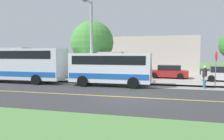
# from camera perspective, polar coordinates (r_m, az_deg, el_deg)

# --- Properties ---
(ground_plane) EXTENTS (120.00, 120.00, 0.00)m
(ground_plane) POSITION_cam_1_polar(r_m,az_deg,el_deg) (13.32, 3.82, -7.25)
(ground_plane) COLOR #548442
(road_surface) EXTENTS (8.00, 100.00, 0.01)m
(road_surface) POSITION_cam_1_polar(r_m,az_deg,el_deg) (13.32, 3.82, -7.24)
(road_surface) COLOR #333335
(road_surface) RESTS_ON ground
(sidewalk) EXTENTS (2.40, 100.00, 0.01)m
(sidewalk) POSITION_cam_1_polar(r_m,az_deg,el_deg) (18.38, 6.73, -4.06)
(sidewalk) COLOR gray
(sidewalk) RESTS_ON ground
(parking_lot_surface) EXTENTS (14.00, 36.00, 0.01)m
(parking_lot_surface) POSITION_cam_1_polar(r_m,az_deg,el_deg) (25.39, 15.59, -1.89)
(parking_lot_surface) COLOR #9E9991
(parking_lot_surface) RESTS_ON ground
(road_centre_line) EXTENTS (0.16, 100.00, 0.00)m
(road_centre_line) POSITION_cam_1_polar(r_m,az_deg,el_deg) (13.32, 3.82, -7.22)
(road_centre_line) COLOR gold
(road_centre_line) RESTS_ON ground
(shuttle_bus_front) EXTENTS (2.60, 6.82, 2.85)m
(shuttle_bus_front) POSITION_cam_1_polar(r_m,az_deg,el_deg) (17.91, -0.32, 0.78)
(shuttle_bus_front) COLOR white
(shuttle_bus_front) RESTS_ON ground
(transit_bus_rear) EXTENTS (2.61, 10.30, 3.27)m
(transit_bus_rear) POSITION_cam_1_polar(r_m,az_deg,el_deg) (22.29, -24.79, 1.65)
(transit_bus_rear) COLOR silver
(transit_bus_rear) RESTS_ON ground
(pedestrian_with_bags) EXTENTS (0.72, 0.34, 1.76)m
(pedestrian_with_bags) POSITION_cam_1_polar(r_m,az_deg,el_deg) (18.12, 23.55, -1.50)
(pedestrian_with_bags) COLOR #335972
(pedestrian_with_bags) RESTS_ON ground
(stop_sign) EXTENTS (0.76, 0.07, 2.88)m
(stop_sign) POSITION_cam_1_polar(r_m,az_deg,el_deg) (19.37, 26.06, 1.78)
(stop_sign) COLOR slate
(stop_sign) RESTS_ON ground
(street_light_pole) EXTENTS (1.97, 0.24, 7.22)m
(street_light_pole) POSITION_cam_1_polar(r_m,az_deg,el_deg) (18.86, -5.65, 8.36)
(street_light_pole) COLOR #9E9EA3
(street_light_pole) RESTS_ON ground
(parked_car_near) EXTENTS (2.17, 4.47, 1.45)m
(parked_car_near) POSITION_cam_1_polar(r_m,az_deg,el_deg) (24.50, 14.71, -0.48)
(parked_car_near) COLOR #A51E1E
(parked_car_near) RESTS_ON ground
(tree_curbside) EXTENTS (4.25, 4.25, 5.95)m
(tree_curbside) POSITION_cam_1_polar(r_m,az_deg,el_deg) (21.49, -5.31, 7.35)
(tree_curbside) COLOR #4C3826
(tree_curbside) RESTS_ON ground
(commercial_building) EXTENTS (10.00, 16.50, 5.11)m
(commercial_building) POSITION_cam_1_polar(r_m,az_deg,el_deg) (34.47, 7.54, 4.06)
(commercial_building) COLOR beige
(commercial_building) RESTS_ON ground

